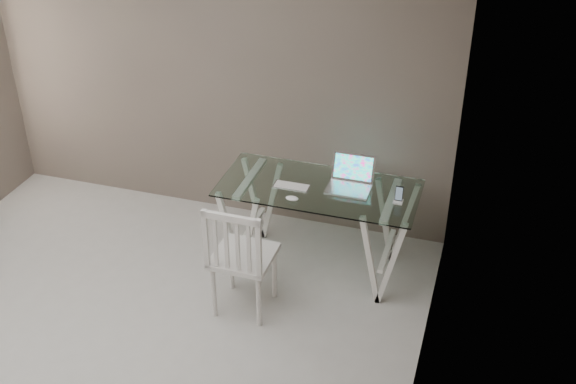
# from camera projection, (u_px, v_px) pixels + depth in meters

# --- Properties ---
(room) EXTENTS (4.50, 4.52, 2.71)m
(room) POSITION_uv_depth(u_px,v_px,m) (45.00, 145.00, 3.90)
(room) COLOR #ADABA5
(room) RESTS_ON ground
(desk) EXTENTS (1.50, 0.70, 0.75)m
(desk) POSITION_uv_depth(u_px,v_px,m) (318.00, 227.00, 5.60)
(desk) COLOR silver
(desk) RESTS_ON ground
(chair) EXTENTS (0.43, 0.43, 0.93)m
(chair) POSITION_uv_depth(u_px,v_px,m) (239.00, 256.00, 5.06)
(chair) COLOR silver
(chair) RESTS_ON ground
(laptop) EXTENTS (0.32, 0.30, 0.22)m
(laptop) POSITION_uv_depth(u_px,v_px,m) (350.00, 180.00, 5.40)
(laptop) COLOR #B7B8BC
(laptop) RESTS_ON desk
(keyboard) EXTENTS (0.28, 0.12, 0.01)m
(keyboard) POSITION_uv_depth(u_px,v_px,m) (292.00, 186.00, 5.42)
(keyboard) COLOR silver
(keyboard) RESTS_ON desk
(mouse) EXTENTS (0.10, 0.06, 0.03)m
(mouse) POSITION_uv_depth(u_px,v_px,m) (292.00, 198.00, 5.25)
(mouse) COLOR white
(mouse) RESTS_ON desk
(phone_dock) EXTENTS (0.07, 0.07, 0.13)m
(phone_dock) POSITION_uv_depth(u_px,v_px,m) (399.00, 198.00, 5.21)
(phone_dock) COLOR white
(phone_dock) RESTS_ON desk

